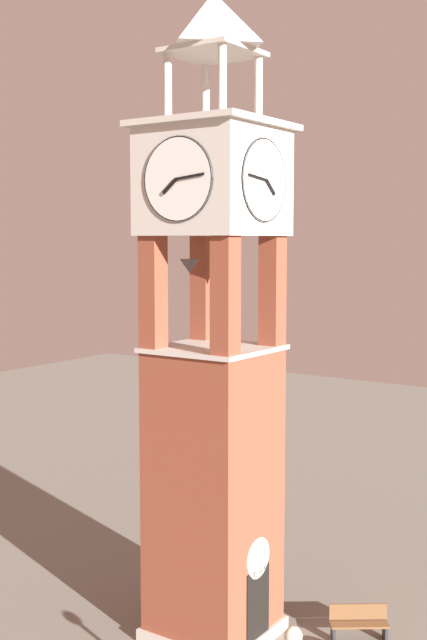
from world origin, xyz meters
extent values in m
plane|color=gray|center=(0.00, 0.00, 0.00)|extent=(80.00, 80.00, 0.00)
cube|color=brown|center=(0.00, 0.00, 4.00)|extent=(2.86, 2.86, 8.01)
cube|color=beige|center=(0.00, 0.00, 0.17)|extent=(3.06, 3.06, 0.35)
cube|color=black|center=(0.00, -1.44, 1.15)|extent=(1.10, 0.04, 2.20)
cylinder|color=beige|center=(0.00, -1.44, 2.55)|extent=(1.10, 0.04, 1.10)
cube|color=brown|center=(-1.15, -1.15, 9.55)|extent=(0.56, 0.56, 3.08)
cube|color=brown|center=(1.15, -1.15, 9.55)|extent=(0.56, 0.56, 3.08)
cube|color=brown|center=(-1.15, 1.15, 9.55)|extent=(0.56, 0.56, 3.08)
cube|color=brown|center=(1.15, 1.15, 9.55)|extent=(0.56, 0.56, 3.08)
cube|color=beige|center=(0.00, 0.00, 8.07)|extent=(3.02, 3.02, 0.12)
cone|color=#4C4C51|center=(0.64, -0.06, 10.29)|extent=(0.47, 0.47, 0.45)
cone|color=#4C4C51|center=(-0.39, 0.51, 10.29)|extent=(0.52, 0.52, 0.37)
cone|color=#4C4C51|center=(-0.35, -0.54, 10.29)|extent=(0.49, 0.49, 0.44)
cube|color=beige|center=(0.00, 0.00, 12.48)|extent=(3.10, 3.10, 2.79)
cylinder|color=white|center=(0.00, -1.57, 12.48)|extent=(2.12, 0.05, 2.12)
torus|color=black|center=(0.00, -1.57, 12.48)|extent=(2.14, 0.06, 2.14)
cube|color=black|center=(0.20, -1.63, 12.31)|extent=(0.46, 0.03, 0.41)
cube|color=black|center=(-0.42, -1.63, 12.53)|extent=(0.85, 0.03, 0.15)
cylinder|color=white|center=(0.00, 1.57, 12.48)|extent=(2.12, 0.05, 2.12)
torus|color=black|center=(0.00, 1.57, 12.48)|extent=(2.14, 0.06, 2.14)
cube|color=black|center=(0.20, 1.63, 12.31)|extent=(0.46, 0.03, 0.41)
cube|color=black|center=(-0.42, 1.63, 12.53)|extent=(0.85, 0.03, 0.15)
cylinder|color=white|center=(-1.57, 0.00, 12.48)|extent=(0.05, 2.12, 2.12)
torus|color=black|center=(-1.57, 0.00, 12.48)|extent=(0.06, 2.14, 2.14)
cube|color=black|center=(-1.63, 0.20, 12.31)|extent=(0.03, 0.46, 0.41)
cube|color=black|center=(-1.63, -0.42, 12.53)|extent=(0.03, 0.85, 0.15)
cylinder|color=white|center=(1.57, 0.00, 12.48)|extent=(0.05, 2.12, 2.12)
torus|color=black|center=(1.57, 0.00, 12.48)|extent=(0.06, 2.14, 2.14)
cube|color=black|center=(1.63, 0.20, 12.31)|extent=(0.03, 0.46, 0.41)
cube|color=black|center=(1.63, -0.42, 12.53)|extent=(0.03, 0.85, 0.15)
cube|color=beige|center=(0.00, 0.00, 13.96)|extent=(3.46, 3.46, 0.16)
cylinder|color=beige|center=(-0.85, -0.85, 14.90)|extent=(0.22, 0.22, 1.73)
cylinder|color=beige|center=(0.85, -0.85, 14.90)|extent=(0.22, 0.22, 1.73)
cylinder|color=beige|center=(-0.85, 0.85, 14.90)|extent=(0.22, 0.22, 1.73)
cylinder|color=beige|center=(0.85, 0.85, 14.90)|extent=(0.22, 0.22, 1.73)
cube|color=beige|center=(0.00, 0.00, 15.83)|extent=(2.14, 2.14, 0.12)
pyramid|color=beige|center=(0.00, 0.00, 16.61)|extent=(2.14, 2.14, 1.45)
cube|color=brown|center=(2.03, -3.47, 0.45)|extent=(1.30, 1.55, 0.06)
cube|color=brown|center=(2.18, -3.36, 0.73)|extent=(0.98, 1.32, 0.44)
cube|color=#2D2D33|center=(2.45, -4.06, 0.21)|extent=(0.37, 0.30, 0.42)
cube|color=#2D2D33|center=(1.60, -2.89, 0.21)|extent=(0.37, 0.30, 0.42)
sphere|color=#F9EFCC|center=(-4.51, -4.99, 3.34)|extent=(0.36, 0.36, 0.36)
camera|label=1|loc=(-17.61, -12.15, 10.99)|focal=45.04mm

